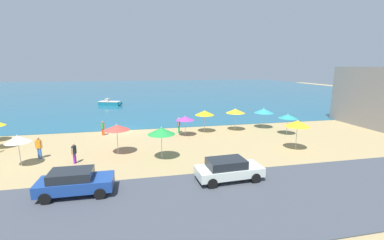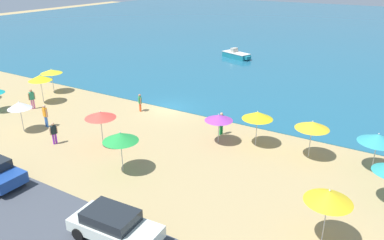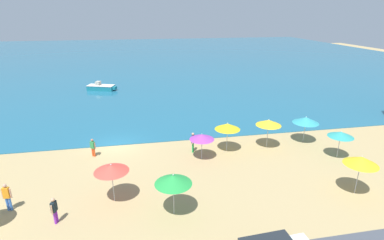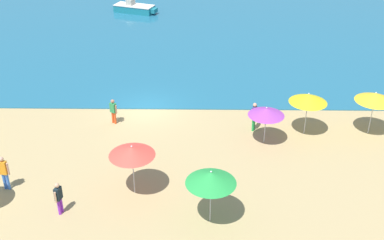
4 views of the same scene
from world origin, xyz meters
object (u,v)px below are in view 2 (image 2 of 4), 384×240
Objects in this scene: beach_umbrella_1 at (312,125)px; beach_umbrella_11 at (219,118)px; beach_umbrella_4 at (19,105)px; beach_umbrella_3 at (51,71)px; beach_umbrella_8 at (258,115)px; bather_0 at (140,102)px; bather_4 at (54,132)px; bather_2 at (45,115)px; beach_umbrella_7 at (100,115)px; beach_umbrella_10 at (378,138)px; beach_umbrella_5 at (120,137)px; beach_umbrella_13 at (329,196)px; beach_umbrella_9 at (40,78)px; bather_1 at (221,122)px; skiff_nearshore at (236,55)px; bather_3 at (32,98)px; parked_car_1 at (114,225)px.

beach_umbrella_11 is at bearing -169.96° from beach_umbrella_1.
beach_umbrella_4 is (-19.77, -7.01, -0.21)m from beach_umbrella_1.
beach_umbrella_3 is 21.85m from beach_umbrella_8.
beach_umbrella_4 is at bearing -156.56° from beach_umbrella_8.
beach_umbrella_1 reaches higher than bather_0.
bather_2 is at bearing 150.11° from bather_4.
beach_umbrella_10 is (16.62, 6.19, -0.20)m from beach_umbrella_7.
beach_umbrella_11 is 1.22× the size of bather_2.
beach_umbrella_5 is 1.21× the size of beach_umbrella_11.
beach_umbrella_13 reaches higher than bather_4.
beach_umbrella_3 is 10.79m from bather_0.
beach_umbrella_7 reaches higher than beach_umbrella_3.
beach_umbrella_9 is at bearing 167.58° from beach_umbrella_13.
beach_umbrella_1 is at bearing -3.78° from bather_0.
beach_umbrella_1 reaches higher than bather_1.
beach_umbrella_7 is 11.61m from beach_umbrella_9.
beach_umbrella_1 reaches higher than beach_umbrella_7.
beach_umbrella_7 is at bearing 10.55° from beach_umbrella_4.
beach_umbrella_4 reaches higher than bather_1.
bather_4 is 0.36× the size of skiff_nearshore.
beach_umbrella_5 is 14.76m from bather_3.
beach_umbrella_4 reaches higher than bather_2.
beach_umbrella_11 is 0.49× the size of skiff_nearshore.
beach_umbrella_10 is 18.68m from bather_0.
beach_umbrella_11 is at bearing 93.43° from parked_car_1.
bather_2 is (-22.77, -5.99, -1.11)m from beach_umbrella_10.
beach_umbrella_11 is at bearing -156.87° from beach_umbrella_8.
beach_umbrella_1 is at bearing 66.78° from parked_car_1.
beach_umbrella_7 is 0.97× the size of beach_umbrella_9.
bather_4 is (7.39, -3.82, -0.09)m from bather_3.
beach_umbrella_7 reaches higher than bather_0.
beach_umbrella_8 is 1.63× the size of bather_0.
beach_umbrella_7 is 0.58× the size of skiff_nearshore.
parked_car_1 is at bearing -55.45° from bather_0.
bather_2 is (6.57, -6.18, -1.13)m from beach_umbrella_3.
parked_car_1 is at bearing -27.84° from bather_2.
beach_umbrella_4 reaches higher than bather_0.
bather_4 reaches higher than skiff_nearshore.
skiff_nearshore is at bearing 68.15° from beach_umbrella_3.
beach_umbrella_9 is at bearing -177.12° from beach_umbrella_11.
bather_4 is at bearing 178.29° from beach_umbrella_13.
bather_2 is at bearing 167.26° from beach_umbrella_5.
beach_umbrella_5 reaches higher than skiff_nearshore.
beach_umbrella_1 is at bearing -172.96° from beach_umbrella_10.
bather_3 is at bearing 134.88° from beach_umbrella_4.
beach_umbrella_8 is at bearing 9.81° from bather_3.
beach_umbrella_7 is (-12.81, -5.72, 0.01)m from beach_umbrella_1.
parked_car_1 is at bearing -113.22° from beach_umbrella_1.
bather_1 is (-9.34, 8.09, -1.42)m from beach_umbrella_13.
beach_umbrella_8 is at bearing 82.17° from parked_car_1.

